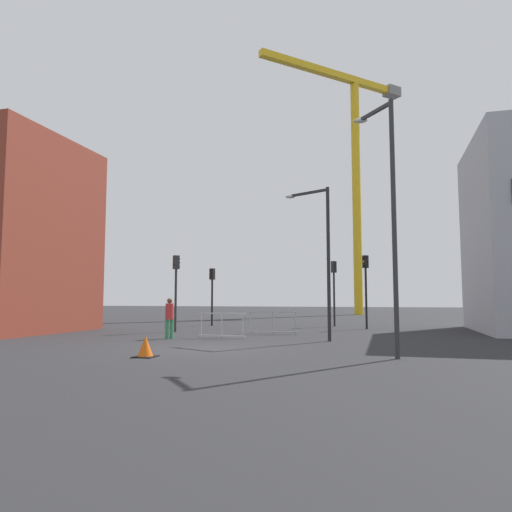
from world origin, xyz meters
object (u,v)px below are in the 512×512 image
object	(u,v)px
streetlamp_short	(322,247)
traffic_light_near	(176,280)
construction_crane	(353,155)
traffic_cone_on_verge	(145,347)
traffic_light_corner	(366,280)
traffic_light_verge	(334,282)
pedestrian_walking	(169,315)
streetlamp_tall	(389,205)
traffic_light_far	(212,287)

from	to	relation	value
streetlamp_short	traffic_light_near	xyz separation A→B (m)	(-7.91, 3.16, -1.16)
construction_crane	streetlamp_short	size ratio (longest dim) A/B	4.16
construction_crane	traffic_cone_on_verge	xyz separation A→B (m)	(-3.77, -37.76, -16.70)
traffic_light_corner	traffic_light_verge	bearing A→B (deg)	134.55
traffic_light_near	traffic_cone_on_verge	bearing A→B (deg)	-69.83
pedestrian_walking	traffic_light_corner	bearing A→B (deg)	48.02
streetlamp_tall	streetlamp_short	xyz separation A→B (m)	(-2.62, 4.98, -0.64)
streetlamp_short	traffic_light_verge	bearing A→B (deg)	93.22
streetlamp_tall	pedestrian_walking	distance (m)	10.55
traffic_light_near	traffic_light_verge	xyz separation A→B (m)	(7.34, 6.81, 0.04)
traffic_light_verge	traffic_cone_on_verge	world-z (taller)	traffic_light_verge
streetlamp_short	streetlamp_tall	bearing A→B (deg)	-62.21
traffic_light_corner	traffic_cone_on_verge	xyz separation A→B (m)	(-5.73, -14.59, -2.46)
streetlamp_tall	traffic_cone_on_verge	bearing A→B (deg)	-166.68
construction_crane	traffic_light_verge	bearing A→B (deg)	-90.05
streetlamp_tall	traffic_light_corner	bearing A→B (deg)	95.32
streetlamp_short	pedestrian_walking	bearing A→B (deg)	-173.64
traffic_light_corner	traffic_light_far	xyz separation A→B (m)	(-9.48, 0.86, -0.32)
traffic_light_near	traffic_light_far	distance (m)	5.67
streetlamp_short	pedestrian_walking	xyz separation A→B (m)	(-6.39, -0.71, -2.80)
traffic_light_near	streetlamp_tall	bearing A→B (deg)	-37.72
streetlamp_short	traffic_light_corner	distance (m)	8.16
construction_crane	streetlamp_tall	world-z (taller)	construction_crane
construction_crane	streetlamp_short	xyz separation A→B (m)	(0.54, -31.14, -13.19)
construction_crane	traffic_cone_on_verge	bearing A→B (deg)	-95.70
traffic_light_verge	traffic_cone_on_verge	xyz separation A→B (m)	(-3.75, -16.60, -2.38)
construction_crane	traffic_light_corner	bearing A→B (deg)	-85.16
traffic_light_corner	pedestrian_walking	xyz separation A→B (m)	(-7.81, -8.68, -1.76)
streetlamp_short	construction_crane	bearing A→B (deg)	91.00
traffic_cone_on_verge	traffic_light_verge	bearing A→B (deg)	77.27
streetlamp_short	traffic_light_far	size ratio (longest dim) A/B	1.74
traffic_light_near	traffic_cone_on_verge	xyz separation A→B (m)	(3.60, -9.79, -2.34)
traffic_light_verge	pedestrian_walking	bearing A→B (deg)	-118.61
streetlamp_short	traffic_light_verge	world-z (taller)	streetlamp_short
traffic_light_near	pedestrian_walking	size ratio (longest dim) A/B	2.29
construction_crane	traffic_light_far	bearing A→B (deg)	-108.61
construction_crane	pedestrian_walking	xyz separation A→B (m)	(-5.85, -31.85, -15.99)
streetlamp_short	traffic_light_near	size ratio (longest dim) A/B	1.60
streetlamp_tall	construction_crane	bearing A→B (deg)	95.01
traffic_light_near	traffic_cone_on_verge	distance (m)	10.68
traffic_cone_on_verge	streetlamp_tall	bearing A→B (deg)	13.32
traffic_light_near	traffic_light_corner	world-z (taller)	traffic_light_corner
traffic_light_corner	traffic_light_far	bearing A→B (deg)	174.79
streetlamp_short	traffic_light_verge	distance (m)	10.05
construction_crane	streetlamp_short	bearing A→B (deg)	-89.00
streetlamp_tall	traffic_light_near	distance (m)	13.43
streetlamp_short	traffic_light_far	distance (m)	12.03
traffic_light_near	traffic_light_corner	distance (m)	10.49
streetlamp_tall	traffic_light_corner	distance (m)	13.11
construction_crane	streetlamp_tall	bearing A→B (deg)	-84.99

